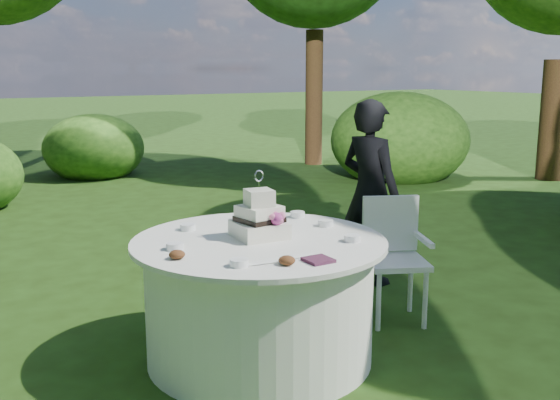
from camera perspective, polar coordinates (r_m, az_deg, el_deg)
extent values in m
plane|color=#1D330D|center=(4.26, -1.77, -13.52)|extent=(80.00, 80.00, 0.00)
cube|color=#4D213A|center=(3.55, 3.36, -5.24)|extent=(0.14, 0.14, 0.02)
ellipsoid|color=white|center=(3.56, -0.17, -5.20)|extent=(0.48, 0.07, 0.01)
imported|color=black|center=(5.54, 7.84, 0.70)|extent=(0.48, 0.63, 1.55)
cylinder|color=white|center=(4.12, -1.80, -8.84)|extent=(1.40, 1.40, 0.74)
cylinder|color=silver|center=(4.00, -1.84, -3.66)|extent=(1.56, 1.56, 0.03)
cube|color=white|center=(4.04, -1.80, -2.57)|extent=(0.31, 0.31, 0.10)
cube|color=white|center=(4.01, -1.81, -1.18)|extent=(0.26, 0.26, 0.10)
cube|color=silver|center=(3.99, -1.82, 0.22)|extent=(0.18, 0.18, 0.10)
cube|color=black|center=(4.02, -1.81, -1.67)|extent=(0.27, 0.27, 0.03)
sphere|color=#BB378D|center=(3.94, -0.26, -1.66)|extent=(0.08, 0.08, 0.08)
cylinder|color=white|center=(3.98, -1.83, 1.28)|extent=(0.01, 0.01, 0.05)
torus|color=silver|center=(3.97, -1.83, 2.13)|extent=(0.07, 0.02, 0.07)
cube|color=white|center=(4.75, 10.09, -5.35)|extent=(0.55, 0.55, 0.04)
cube|color=white|center=(4.86, 9.57, -2.02)|extent=(0.39, 0.21, 0.41)
cylinder|color=white|center=(4.63, 8.58, -8.76)|extent=(0.04, 0.04, 0.42)
cylinder|color=white|center=(4.72, 12.53, -8.49)|extent=(0.04, 0.04, 0.42)
cylinder|color=silver|center=(4.93, 7.57, -7.46)|extent=(0.04, 0.04, 0.42)
cylinder|color=white|center=(5.02, 11.29, -7.24)|extent=(0.04, 0.04, 0.42)
cube|color=white|center=(4.66, 7.84, -3.58)|extent=(0.19, 0.35, 0.03)
cube|color=white|center=(4.77, 12.42, -3.39)|extent=(0.19, 0.35, 0.03)
cylinder|color=white|center=(3.46, -3.57, -5.47)|extent=(0.10, 0.10, 0.04)
cylinder|color=white|center=(3.97, 6.31, -3.33)|extent=(0.10, 0.10, 0.04)
cylinder|color=white|center=(3.82, -9.16, -3.99)|extent=(0.10, 0.10, 0.04)
cylinder|color=white|center=(4.34, 3.99, -2.00)|extent=(0.10, 0.10, 0.04)
cylinder|color=white|center=(4.26, -8.02, -2.34)|extent=(0.10, 0.10, 0.04)
cylinder|color=white|center=(4.58, 1.53, -1.26)|extent=(0.10, 0.10, 0.04)
ellipsoid|color=#562D16|center=(3.48, 0.60, -5.27)|extent=(0.09, 0.09, 0.05)
ellipsoid|color=#562D16|center=(3.63, -8.96, -4.71)|extent=(0.09, 0.09, 0.05)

